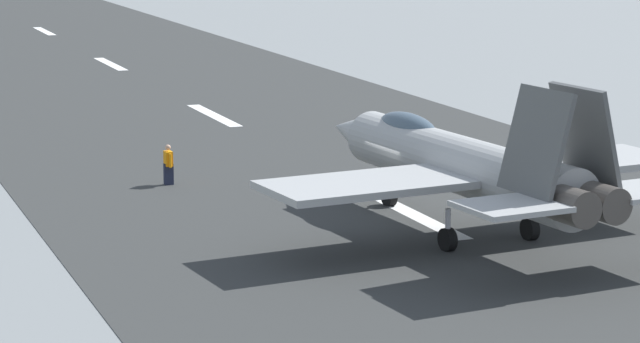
% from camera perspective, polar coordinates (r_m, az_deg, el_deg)
% --- Properties ---
extents(ground_plane, '(400.00, 400.00, 0.00)m').
position_cam_1_polar(ground_plane, '(49.23, 3.72, -1.73)').
color(ground_plane, slate).
extents(runway_strip, '(240.00, 26.00, 0.02)m').
position_cam_1_polar(runway_strip, '(49.21, 3.73, -1.72)').
color(runway_strip, '#2F3130').
rests_on(runway_strip, ground).
extents(fighter_jet, '(17.11, 15.06, 5.64)m').
position_cam_1_polar(fighter_jet, '(45.76, 5.89, 0.37)').
color(fighter_jet, '#9EA09F').
rests_on(fighter_jet, ground).
extents(crew_person, '(0.70, 0.36, 1.63)m').
position_cam_1_polar(crew_person, '(54.07, -6.37, 0.28)').
color(crew_person, '#1E2338').
rests_on(crew_person, ground).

